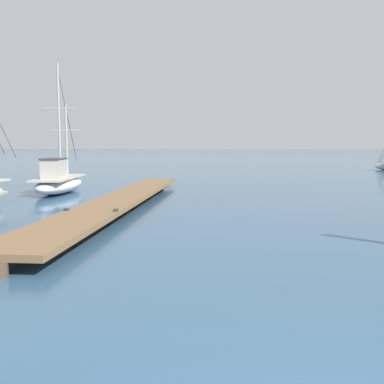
# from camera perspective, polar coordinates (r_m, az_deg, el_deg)

# --- Properties ---
(floating_dock) EXTENTS (3.19, 19.38, 0.53)m
(floating_dock) POSITION_cam_1_polar(r_m,az_deg,el_deg) (18.47, -8.83, -0.88)
(floating_dock) COLOR brown
(floating_dock) RESTS_ON ground
(fishing_boat_1) EXTENTS (2.69, 6.51, 6.70)m
(fishing_boat_1) POSITION_cam_1_polar(r_m,az_deg,el_deg) (24.77, -16.26, 1.26)
(fishing_boat_1) COLOR silver
(fishing_boat_1) RESTS_ON ground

